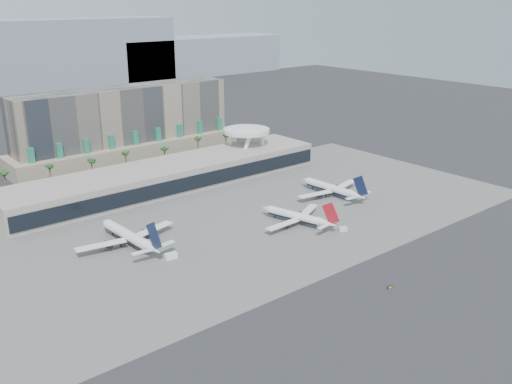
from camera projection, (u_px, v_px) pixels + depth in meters
ground at (327, 259)px, 209.92m from camera, size 900.00×900.00×0.00m
apron_pad at (236, 217)px, 250.00m from camera, size 260.00×130.00×0.06m
mountain_ridge at (0, 63)px, 559.58m from camera, size 680.00×60.00×70.00m
hotel at (126, 130)px, 337.61m from camera, size 140.00×30.00×42.00m
terminal at (169, 174)px, 287.86m from camera, size 170.00×32.50×14.50m
saucer_structure at (247, 133)px, 321.62m from camera, size 26.00×26.00×21.89m
palm_row at (147, 151)px, 316.41m from camera, size 157.80×2.80×13.10m
airliner_left at (129, 236)px, 220.78m from camera, size 42.55×43.86×15.13m
airliner_centre at (297, 216)px, 241.56m from camera, size 36.16×37.53×13.21m
airliner_right at (332, 188)px, 276.01m from camera, size 40.12×41.33×14.26m
service_vehicle_a at (171, 256)px, 209.87m from camera, size 4.88×2.98×2.23m
service_vehicle_b at (343, 229)px, 234.72m from camera, size 3.94×3.21×1.76m
taxiway_sign at (390, 287)px, 188.70m from camera, size 2.02×0.67×0.91m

